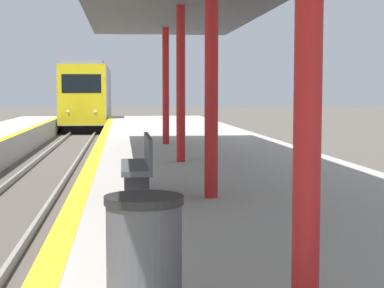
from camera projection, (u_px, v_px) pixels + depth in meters
The scene contains 3 objects.
train at pixel (89, 96), 45.31m from camera, with size 2.84×16.77×4.42m.
trash_bin at pixel (144, 255), 4.55m from camera, with size 0.56×0.56×0.85m.
bench at pixel (140, 164), 9.74m from camera, with size 0.44×1.75×0.92m.
Camera 1 is at (2.33, -2.20, 2.53)m, focal length 60.00 mm.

